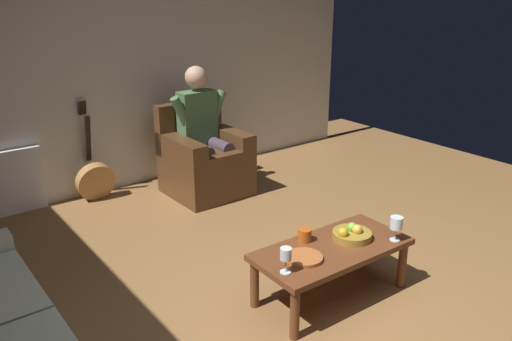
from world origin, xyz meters
name	(u,v)px	position (x,y,z in m)	size (l,w,h in m)	color
ground_plane	(356,327)	(0.00, 0.00, 0.00)	(7.60, 7.60, 0.00)	brown
wall_back	(127,59)	(0.00, -3.20, 1.33)	(5.72, 0.06, 2.65)	silver
armchair	(204,162)	(-0.44, -2.50, 0.33)	(0.74, 0.74, 0.91)	#4F301A
person_seated	(203,127)	(-0.44, -2.50, 0.69)	(0.64, 0.55, 1.29)	#486B43
coffee_table	(332,254)	(-0.11, -0.35, 0.33)	(1.10, 0.54, 0.38)	brown
guitar	(95,178)	(0.53, -2.99, 0.22)	(0.38, 0.27, 0.99)	#AC7942
radiator	(4,184)	(1.33, -3.13, 0.31)	(0.70, 0.06, 0.61)	white
wine_glass_near	(396,224)	(-0.52, -0.16, 0.50)	(0.09, 0.09, 0.17)	silver
wine_glass_far	(286,256)	(0.35, -0.29, 0.50)	(0.07, 0.07, 0.17)	silver
fruit_bowl	(352,234)	(-0.30, -0.35, 0.42)	(0.27, 0.27, 0.11)	olive
decorative_dish	(304,258)	(0.15, -0.34, 0.40)	(0.24, 0.24, 0.02)	#AE5E2D
candle_jar	(305,235)	(-0.02, -0.52, 0.43)	(0.10, 0.10, 0.09)	#B95117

